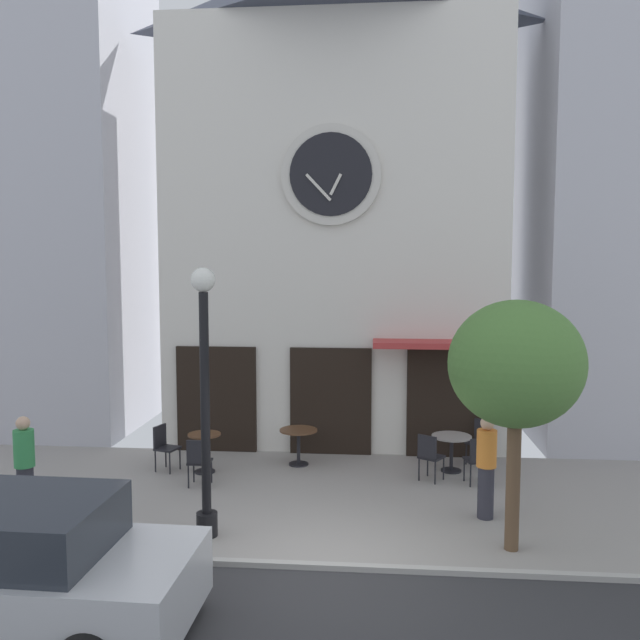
% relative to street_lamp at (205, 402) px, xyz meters
% --- Properties ---
extents(ground_plane, '(28.00, 11.97, 0.13)m').
position_rel_street_lamp_xyz_m(ground_plane, '(1.88, -1.53, -2.08)').
color(ground_plane, gray).
extents(clock_building, '(7.48, 4.03, 11.06)m').
position_rel_street_lamp_xyz_m(clock_building, '(1.57, 5.78, 3.63)').
color(clock_building, silver).
rests_on(clock_building, ground_plane).
extents(neighbor_building_left, '(5.94, 3.98, 12.98)m').
position_rel_street_lamp_xyz_m(neighbor_building_left, '(-6.32, 6.43, 4.43)').
color(neighbor_building_left, '#B2B2BC').
rests_on(neighbor_building_left, ground_plane).
extents(street_lamp, '(0.36, 0.36, 4.05)m').
position_rel_street_lamp_xyz_m(street_lamp, '(0.00, 0.00, 0.00)').
color(street_lamp, black).
rests_on(street_lamp, ground_plane).
extents(street_tree, '(1.90, 1.71, 3.61)m').
position_rel_street_lamp_xyz_m(street_tree, '(4.49, -0.08, 0.62)').
color(street_tree, brown).
rests_on(street_tree, ground_plane).
extents(cafe_table_near_door, '(0.65, 0.65, 0.77)m').
position_rel_street_lamp_xyz_m(cafe_table_near_door, '(-0.82, 2.93, -1.54)').
color(cafe_table_near_door, black).
rests_on(cafe_table_near_door, ground_plane).
extents(cafe_table_rightmost, '(0.77, 0.77, 0.73)m').
position_rel_street_lamp_xyz_m(cafe_table_rightmost, '(0.97, 3.57, -1.52)').
color(cafe_table_rightmost, black).
rests_on(cafe_table_rightmost, ground_plane).
extents(cafe_table_center_left, '(0.78, 0.78, 0.72)m').
position_rel_street_lamp_xyz_m(cafe_table_center_left, '(4.02, 3.41, -1.52)').
color(cafe_table_center_left, black).
rests_on(cafe_table_center_left, ground_plane).
extents(cafe_chair_by_entrance, '(0.50, 0.50, 0.90)m').
position_rel_street_lamp_xyz_m(cafe_chair_by_entrance, '(-1.65, 3.00, -1.53)').
color(cafe_chair_by_entrance, black).
rests_on(cafe_chair_by_entrance, ground_plane).
extents(cafe_chair_facing_street, '(0.48, 0.48, 0.90)m').
position_rel_street_lamp_xyz_m(cafe_chair_facing_street, '(4.42, 2.64, -1.53)').
color(cafe_chair_facing_street, black).
rests_on(cafe_chair_facing_street, ground_plane).
extents(cafe_chair_curbside, '(0.55, 0.55, 0.90)m').
position_rel_street_lamp_xyz_m(cafe_chair_curbside, '(3.54, 2.78, -1.53)').
color(cafe_chair_curbside, black).
rests_on(cafe_chair_curbside, ground_plane).
extents(cafe_chair_near_lamp, '(0.56, 0.56, 0.90)m').
position_rel_street_lamp_xyz_m(cafe_chair_near_lamp, '(4.67, 3.97, -1.53)').
color(cafe_chair_near_lamp, black).
rests_on(cafe_chair_near_lamp, ground_plane).
extents(cafe_chair_left_end, '(0.40, 0.40, 0.90)m').
position_rel_street_lamp_xyz_m(cafe_chair_left_end, '(-0.70, 2.10, -1.53)').
color(cafe_chair_left_end, black).
rests_on(cafe_chair_left_end, ground_plane).
extents(pedestrian_orange, '(0.35, 0.35, 1.67)m').
position_rel_street_lamp_xyz_m(pedestrian_orange, '(4.31, 1.07, -1.20)').
color(pedestrian_orange, '#2D2D38').
rests_on(pedestrian_orange, ground_plane).
extents(pedestrian_green, '(0.37, 0.37, 1.67)m').
position_rel_street_lamp_xyz_m(pedestrian_green, '(-3.09, 0.43, -1.20)').
color(pedestrian_green, '#2D2D38').
rests_on(pedestrian_green, ground_plane).
extents(parked_car_silver, '(4.34, 2.10, 1.55)m').
position_rel_street_lamp_xyz_m(parked_car_silver, '(-1.59, -2.78, -1.30)').
color(parked_car_silver, '#B7BABF').
rests_on(parked_car_silver, ground_plane).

